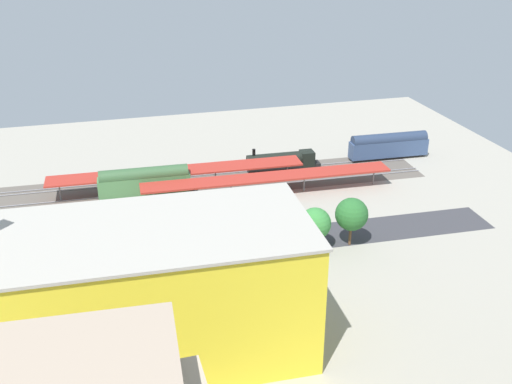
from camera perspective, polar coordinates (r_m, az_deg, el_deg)
The scene contains 24 objects.
ground_plane at distance 107.90m, azimuth -1.81°, elevation -3.67°, with size 146.19×146.19×0.00m, color #9E998C.
rail_bed at distance 127.63m, azimuth -4.13°, elevation 0.92°, with size 91.37×14.86×0.01m, color #5B544C.
street_asphalt at distance 103.24m, azimuth -1.11°, elevation -5.05°, with size 91.37×9.00×0.01m, color #38383D.
track_rails at distance 127.56m, azimuth -4.13°, elevation 0.99°, with size 91.33×11.37×0.12m.
platform_canopy_near at distance 120.28m, azimuth 1.17°, elevation 1.43°, with size 51.18×6.56×4.00m.
platform_canopy_far at distance 123.48m, azimuth -7.50°, elevation 2.01°, with size 52.29×7.15×4.32m.
locomotive at distance 133.83m, azimuth 2.69°, elevation 2.99°, with size 16.82×3.48×5.29m.
passenger_coach at distance 142.80m, azimuth 12.56°, elevation 4.39°, with size 18.92×3.57×6.13m.
freight_coach_far at distance 121.56m, azimuth -10.61°, elevation 0.99°, with size 18.33×3.67×6.26m.
parked_car_0 at distance 108.84m, azimuth 4.50°, elevation -3.04°, with size 4.26×1.87×1.62m.
parked_car_1 at distance 106.99m, azimuth 0.07°, elevation -3.47°, with size 4.56×2.20×1.66m.
parked_car_2 at distance 105.36m, azimuth -3.90°, elevation -4.02°, with size 4.62×1.85×1.57m.
parked_car_3 at distance 103.60m, azimuth -8.66°, elevation -4.74°, with size 4.17×1.82×1.76m.
parked_car_4 at distance 103.69m, azimuth -12.73°, elevation -5.05°, with size 4.27×2.11×1.86m.
parked_car_5 at distance 104.11m, azimuth -17.25°, elevation -5.54°, with size 4.35×1.88×1.59m.
construction_building at distance 76.16m, azimuth -10.64°, elevation -9.63°, with size 40.98×18.43×17.39m, color yellow.
construction_roof_slab at distance 71.62m, azimuth -11.19°, elevation -3.71°, with size 41.58×19.03×0.40m, color #ADA89E.
box_truck_0 at distance 94.43m, azimuth -0.95°, elevation -6.96°, with size 9.17×3.16×3.32m.
street_tree_0 at distance 96.82m, azimuth 1.44°, elevation -3.83°, with size 5.27×5.27×7.63m.
street_tree_1 at distance 100.11m, azimuth 5.66°, elevation -3.02°, with size 5.40×5.40×7.56m.
street_tree_2 at distance 95.07m, azimuth -3.39°, elevation -4.34°, with size 4.03×4.03×7.18m.
street_tree_3 at distance 101.87m, azimuth 9.12°, elevation -2.12°, with size 5.62×5.62×8.62m.
street_tree_4 at distance 93.85m, azimuth -15.09°, elevation -6.16°, with size 4.38×4.38×6.58m.
traffic_light at distance 103.04m, azimuth -12.96°, elevation -2.93°, with size 0.50×0.36×6.85m.
Camera 1 is at (21.35, 92.74, 50.85)m, focal length 41.90 mm.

